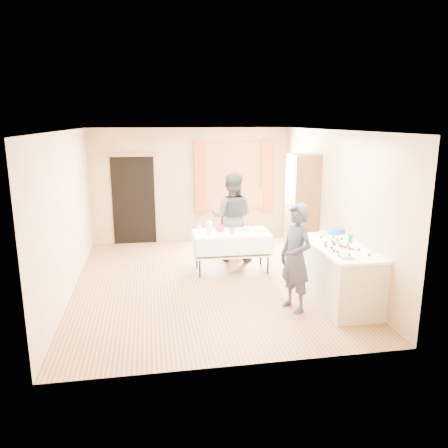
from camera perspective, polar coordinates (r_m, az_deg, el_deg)
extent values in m
cube|color=#9E7047|center=(7.75, -2.22, -7.54)|extent=(4.50, 5.50, 0.02)
cube|color=white|center=(7.24, -2.41, 12.21)|extent=(4.50, 5.50, 0.02)
cube|color=tan|center=(10.09, -4.37, 5.05)|extent=(4.50, 0.02, 2.60)
cube|color=tan|center=(4.75, 2.05, -4.52)|extent=(4.50, 0.02, 2.60)
cube|color=tan|center=(7.45, -19.83, 1.29)|extent=(0.02, 5.50, 2.60)
cube|color=tan|center=(7.99, 13.98, 2.48)|extent=(0.02, 5.50, 2.60)
cube|color=olive|center=(10.17, 1.29, 6.28)|extent=(1.32, 0.06, 1.52)
cube|color=white|center=(10.15, 1.30, 6.27)|extent=(1.20, 0.02, 1.40)
cube|color=#B04B28|center=(10.00, -3.08, 6.15)|extent=(0.28, 0.06, 1.65)
cube|color=#B04B28|center=(10.30, 5.63, 6.31)|extent=(0.28, 0.06, 1.65)
cube|color=black|center=(10.07, -11.71, 3.06)|extent=(0.95, 0.04, 2.00)
cube|color=olive|center=(9.92, -12.00, 8.84)|extent=(1.05, 0.06, 0.08)
cube|color=brown|center=(8.68, 10.13, 1.93)|extent=(0.50, 0.60, 2.13)
cube|color=beige|center=(6.99, 14.80, -6.54)|extent=(0.73, 1.62, 0.86)
cube|color=white|center=(6.85, 15.03, -2.92)|extent=(0.80, 1.68, 0.04)
cube|color=white|center=(8.06, 1.01, -1.19)|extent=(1.39, 0.71, 0.04)
cube|color=black|center=(9.21, 1.09, -1.00)|extent=(0.47, 0.47, 0.06)
cube|color=black|center=(9.33, 0.95, 0.97)|extent=(0.44, 0.07, 0.63)
imported|color=#272C41|center=(6.47, 9.35, -4.38)|extent=(0.85, 0.79, 1.61)
imported|color=black|center=(8.69, 1.02, 0.93)|extent=(1.26, 1.18, 1.77)
cylinder|color=#07861C|center=(7.03, 16.20, -1.88)|extent=(0.09, 0.09, 0.12)
imported|color=white|center=(6.27, 15.70, -4.05)|extent=(0.29, 0.29, 0.05)
cube|color=white|center=(7.31, 12.76, -1.27)|extent=(0.18, 0.15, 0.08)
cube|color=blue|center=(7.54, 14.32, -0.91)|extent=(0.35, 0.28, 0.08)
cylinder|color=silver|center=(7.86, -2.05, -0.59)|extent=(0.14, 0.14, 0.22)
imported|color=red|center=(8.06, -0.50, -0.56)|extent=(0.22, 0.22, 0.13)
imported|color=red|center=(7.88, 1.03, -0.97)|extent=(0.13, 0.13, 0.11)
imported|color=white|center=(8.21, 2.89, -0.60)|extent=(0.20, 0.20, 0.05)
cube|color=white|center=(8.04, 4.77, -1.05)|extent=(0.32, 0.25, 0.02)
imported|color=white|center=(8.14, -3.28, -0.35)|extent=(0.10, 0.10, 0.15)
sphere|color=#3F2314|center=(6.75, 15.91, -2.84)|extent=(0.04, 0.04, 0.04)
sphere|color=#371709|center=(6.76, 14.94, -2.76)|extent=(0.04, 0.04, 0.04)
sphere|color=#371709|center=(7.22, 14.13, -1.69)|extent=(0.04, 0.04, 0.04)
sphere|color=#371709|center=(6.49, 14.18, -3.40)|extent=(0.04, 0.04, 0.04)
sphere|color=#371709|center=(6.90, 13.17, -2.34)|extent=(0.04, 0.04, 0.04)
sphere|color=#371709|center=(6.63, 13.88, -3.02)|extent=(0.04, 0.04, 0.04)
sphere|color=#3F2314|center=(7.02, 14.72, -2.15)|extent=(0.04, 0.04, 0.04)
sphere|color=#371709|center=(7.06, 14.55, -2.06)|extent=(0.04, 0.04, 0.04)
sphere|color=#371709|center=(6.34, 16.11, -3.92)|extent=(0.04, 0.04, 0.04)
sphere|color=#371709|center=(6.63, 17.19, -3.22)|extent=(0.04, 0.04, 0.04)
sphere|color=#371709|center=(7.18, 12.54, -1.69)|extent=(0.04, 0.04, 0.04)
sphere|color=#371709|center=(6.98, 14.01, -2.19)|extent=(0.04, 0.04, 0.04)
sphere|color=#3F2314|center=(6.64, 16.45, -3.14)|extent=(0.04, 0.04, 0.04)
sphere|color=#371709|center=(6.96, 14.05, -2.26)|extent=(0.04, 0.04, 0.04)
sphere|color=#371709|center=(6.45, 14.63, -3.52)|extent=(0.04, 0.04, 0.04)
sphere|color=#371709|center=(7.04, 14.70, -2.10)|extent=(0.04, 0.04, 0.04)
sphere|color=#371709|center=(6.65, 16.11, -3.10)|extent=(0.04, 0.04, 0.04)
sphere|color=#371709|center=(6.42, 18.41, -3.85)|extent=(0.04, 0.04, 0.04)
sphere|color=#3F2314|center=(6.85, 14.86, -2.55)|extent=(0.04, 0.04, 0.04)
sphere|color=#371709|center=(6.30, 14.81, -3.94)|extent=(0.04, 0.04, 0.04)
sphere|color=#371709|center=(6.69, 13.15, -2.83)|extent=(0.04, 0.04, 0.04)
sphere|color=#371709|center=(6.72, 15.56, -2.90)|extent=(0.04, 0.04, 0.04)
sphere|color=#371709|center=(6.73, 15.20, -2.86)|extent=(0.04, 0.04, 0.04)
sphere|color=#371709|center=(6.86, 14.25, -2.49)|extent=(0.04, 0.04, 0.04)
sphere|color=#3F2314|center=(7.12, 14.52, -1.91)|extent=(0.04, 0.04, 0.04)
sphere|color=#371709|center=(6.81, 14.15, -2.61)|extent=(0.04, 0.04, 0.04)
sphere|color=#371709|center=(7.15, 15.13, -1.89)|extent=(0.04, 0.04, 0.04)
sphere|color=#371709|center=(6.84, 13.09, -2.48)|extent=(0.04, 0.04, 0.04)
sphere|color=#371709|center=(6.88, 15.86, -2.55)|extent=(0.04, 0.04, 0.04)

